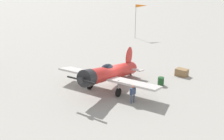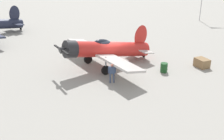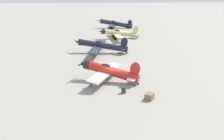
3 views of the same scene
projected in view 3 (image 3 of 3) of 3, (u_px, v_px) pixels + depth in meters
name	position (u px, v px, depth m)	size (l,w,h in m)	color
ground_plane	(112.00, 82.00, 42.21)	(400.00, 400.00, 0.00)	gray
airplane_foreground	(109.00, 71.00, 41.90)	(10.24, 9.25, 3.45)	red
airplane_mid_apron	(101.00, 45.00, 59.72)	(13.49, 11.49, 3.51)	#1E2338
airplane_far_line	(119.00, 33.00, 75.75)	(13.17, 10.84, 3.41)	beige
airplane_outer_stand	(115.00, 24.00, 94.90)	(13.25, 12.50, 3.23)	#1E2338
ground_crew_mechanic	(91.00, 81.00, 39.62)	(0.50, 0.45, 1.61)	#384766
equipment_crate	(150.00, 96.00, 35.49)	(1.56, 1.45, 0.81)	olive
fuel_drum	(124.00, 90.00, 37.60)	(0.65, 0.65, 0.82)	#19471E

